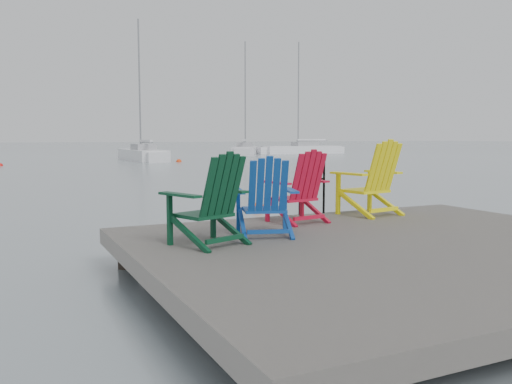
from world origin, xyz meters
name	(u,v)px	position (x,y,z in m)	size (l,w,h in m)	color
ground	(403,285)	(0.00, 0.00, 0.00)	(400.00, 400.00, 0.00)	gray
dock	(404,255)	(0.00, 0.00, 0.35)	(6.00, 5.00, 1.40)	#292724
handrail	(312,180)	(0.25, 2.45, 1.04)	(0.48, 0.04, 0.90)	black
chair_green	(211,200)	(-2.06, 0.81, 1.01)	(0.97, 0.93, 1.02)	#0A3921
chair_blue	(266,197)	(-1.27, 1.03, 0.98)	(0.90, 0.86, 0.96)	#0E3F94
chair_red	(299,187)	(-0.36, 1.79, 1.01)	(0.88, 0.83, 1.00)	red
chair_yellow	(372,178)	(1.03, 1.95, 1.07)	(1.01, 0.95, 1.13)	#FFF00E
sailboat_near	(142,156)	(5.53, 35.13, 0.36)	(2.08, 7.65, 10.63)	silver
sailboat_mid	(245,151)	(18.05, 44.26, 0.36)	(5.72, 8.28, 11.39)	silver
sailboat_far	(302,150)	(25.01, 45.04, 0.36)	(8.64, 2.33, 11.87)	white
buoy_a	(258,209)	(1.37, 6.71, 0.00)	(0.33, 0.33, 0.33)	#C7470B
buoy_b	(0,166)	(-4.05, 31.31, 0.00)	(0.32, 0.32, 0.32)	red
buoy_c	(236,158)	(13.34, 35.62, 0.00)	(0.36, 0.36, 0.36)	#ED4A0D
buoy_d	(179,162)	(7.29, 31.77, 0.00)	(0.39, 0.39, 0.39)	#F03D0E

